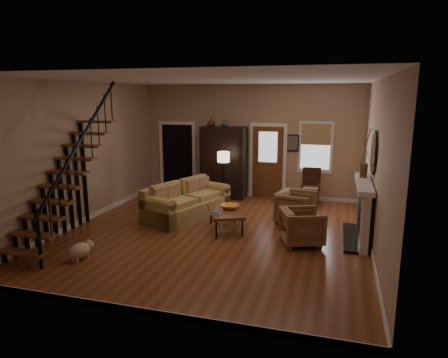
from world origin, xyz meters
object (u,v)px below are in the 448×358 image
(armoire, at_px, (224,162))
(sofa, at_px, (187,201))
(armchair_left, at_px, (302,227))
(floor_lamp, at_px, (223,178))
(armchair_right, at_px, (296,207))
(coffee_table, at_px, (226,220))
(side_chair, at_px, (311,187))

(armoire, bearing_deg, sofa, -97.16)
(armchair_left, height_order, floor_lamp, floor_lamp)
(armchair_right, bearing_deg, sofa, 107.62)
(sofa, distance_m, armchair_left, 3.06)
(armoire, bearing_deg, armchair_right, -39.61)
(armoire, bearing_deg, armchair_left, -51.53)
(sofa, height_order, armchair_left, sofa)
(coffee_table, bearing_deg, armchair_left, -13.11)
(armchair_right, bearing_deg, floor_lamp, 71.83)
(coffee_table, height_order, armchair_left, armchair_left)
(coffee_table, xyz_separation_m, side_chair, (1.67, 2.68, 0.28))
(armchair_left, height_order, side_chair, side_chair)
(armoire, height_order, armchair_left, armoire)
(armchair_right, relative_size, side_chair, 0.83)
(side_chair, bearing_deg, armoire, 175.52)
(side_chair, bearing_deg, sofa, -144.03)
(sofa, height_order, armchair_right, sofa)
(armoire, bearing_deg, coffee_table, -73.00)
(armoire, height_order, coffee_table, armoire)
(armchair_right, bearing_deg, coffee_table, 133.49)
(armoire, relative_size, coffee_table, 1.75)
(armchair_left, relative_size, floor_lamp, 0.55)
(armoire, relative_size, sofa, 0.93)
(sofa, distance_m, armchair_right, 2.64)
(coffee_table, distance_m, armchair_left, 1.78)
(armoire, distance_m, sofa, 2.36)
(armoire, xyz_separation_m, sofa, (-0.28, -2.26, -0.63))
(floor_lamp, distance_m, side_chair, 2.42)
(armchair_left, xyz_separation_m, armchair_right, (-0.27, 1.34, 0.02))
(armchair_left, bearing_deg, side_chair, -19.90)
(sofa, xyz_separation_m, armchair_left, (2.89, -1.02, -0.05))
(sofa, bearing_deg, armchair_left, 1.37)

